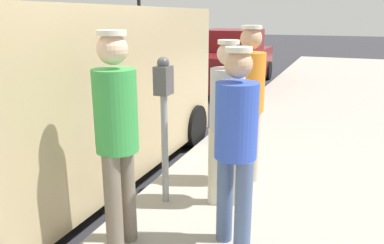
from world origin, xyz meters
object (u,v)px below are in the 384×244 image
(parked_van, at_px, (49,96))
(pedestrian_in_gray, at_px, (227,114))
(pedestrian_in_green, at_px, (117,129))
(parking_meter_near, at_px, (164,106))
(pedestrian_in_orange, at_px, (249,95))
(parked_sedan_ahead, at_px, (229,61))
(pedestrian_in_blue, at_px, (236,138))

(parked_van, bearing_deg, pedestrian_in_gray, 3.24)
(pedestrian_in_green, height_order, pedestrian_in_gray, pedestrian_in_green)
(parking_meter_near, bearing_deg, pedestrian_in_gray, 17.75)
(pedestrian_in_green, distance_m, pedestrian_in_gray, 1.22)
(pedestrian_in_green, height_order, pedestrian_in_orange, pedestrian_in_orange)
(pedestrian_in_orange, distance_m, parked_sedan_ahead, 7.20)
(pedestrian_in_blue, bearing_deg, parked_van, 166.13)
(pedestrian_in_gray, height_order, parked_van, parked_van)
(pedestrian_in_blue, bearing_deg, pedestrian_in_gray, 112.09)
(parking_meter_near, relative_size, parked_sedan_ahead, 0.34)
(parking_meter_near, xyz_separation_m, pedestrian_in_blue, (0.88, -0.52, -0.07))
(pedestrian_in_green, xyz_separation_m, parked_van, (-1.52, 0.95, -0.04))
(pedestrian_in_green, bearing_deg, parked_sedan_ahead, 100.60)
(pedestrian_in_orange, distance_m, parked_van, 2.28)
(parking_meter_near, distance_m, pedestrian_in_blue, 1.02)
(pedestrian_in_gray, relative_size, parked_van, 0.32)
(pedestrian_in_blue, xyz_separation_m, pedestrian_in_orange, (-0.21, 1.30, 0.08))
(parked_sedan_ahead, bearing_deg, parked_van, -89.44)
(pedestrian_in_green, xyz_separation_m, pedestrian_in_blue, (0.87, 0.36, -0.08))
(pedestrian_in_blue, height_order, pedestrian_in_orange, pedestrian_in_orange)
(pedestrian_in_orange, bearing_deg, parking_meter_near, -130.29)
(parking_meter_near, height_order, parked_van, parked_van)
(parking_meter_near, distance_m, parked_van, 1.50)
(pedestrian_in_gray, xyz_separation_m, parked_sedan_ahead, (-2.17, 7.42, -0.36))
(pedestrian_in_blue, height_order, pedestrian_in_gray, pedestrian_in_gray)
(pedestrian_in_gray, bearing_deg, pedestrian_in_orange, 83.03)
(pedestrian_in_blue, height_order, parked_van, parked_van)
(pedestrian_in_green, xyz_separation_m, parked_sedan_ahead, (-1.59, 8.49, -0.44))
(parked_van, bearing_deg, pedestrian_in_green, -32.09)
(pedestrian_in_blue, relative_size, pedestrian_in_orange, 0.93)
(pedestrian_in_orange, height_order, pedestrian_in_gray, pedestrian_in_orange)
(parking_meter_near, bearing_deg, parked_van, 177.27)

